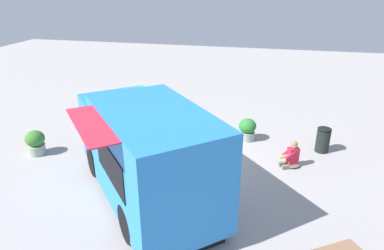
# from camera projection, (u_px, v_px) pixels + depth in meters

# --- Properties ---
(ground_plane) EXTENTS (40.00, 40.00, 0.00)m
(ground_plane) POSITION_uv_depth(u_px,v_px,m) (181.00, 158.00, 11.03)
(ground_plane) COLOR #9F9997
(food_truck) EXTENTS (5.10, 5.43, 2.62)m
(food_truck) POSITION_uv_depth(u_px,v_px,m) (145.00, 154.00, 8.62)
(food_truck) COLOR #267DD3
(food_truck) RESTS_ON ground_plane
(person_customer) EXTENTS (0.76, 0.63, 0.85)m
(person_customer) POSITION_uv_depth(u_px,v_px,m) (292.00, 157.00, 10.43)
(person_customer) COLOR #6A654D
(person_customer) RESTS_ON ground_plane
(planter_flowering_near) EXTENTS (0.61, 0.61, 0.82)m
(planter_flowering_near) POSITION_uv_depth(u_px,v_px,m) (36.00, 142.00, 11.13)
(planter_flowering_near) COLOR #929F8A
(planter_flowering_near) RESTS_ON ground_plane
(planter_flowering_far) EXTENTS (0.61, 0.61, 0.80)m
(planter_flowering_far) POSITION_uv_depth(u_px,v_px,m) (247.00, 129.00, 12.13)
(planter_flowering_far) COLOR #919C8B
(planter_flowering_far) RESTS_ON ground_plane
(planter_flowering_side) EXTENTS (0.53, 0.53, 0.76)m
(planter_flowering_side) POSITION_uv_depth(u_px,v_px,m) (127.00, 95.00, 15.77)
(planter_flowering_side) COLOR beige
(planter_flowering_side) RESTS_ON ground_plane
(trash_bin) EXTENTS (0.45, 0.45, 0.86)m
(trash_bin) POSITION_uv_depth(u_px,v_px,m) (323.00, 139.00, 11.31)
(trash_bin) COLOR black
(trash_bin) RESTS_ON ground_plane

